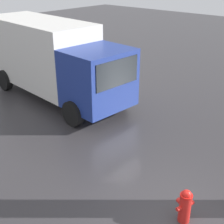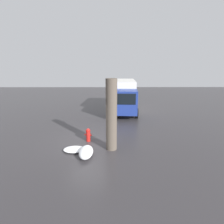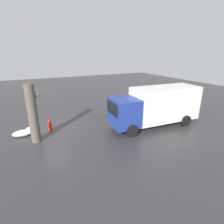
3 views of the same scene
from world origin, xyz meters
TOP-DOWN VIEW (x-y plane):
  - ground_plane at (0.00, 0.00)m, footprint 60.00×60.00m
  - fire_hydrant at (0.00, -0.00)m, footprint 0.37×0.46m
  - tree_trunk at (-1.05, -1.41)m, footprint 0.91×0.60m
  - delivery_truck at (7.83, -2.75)m, footprint 7.41×2.91m
  - snow_pile_by_hydrant at (-1.31, 0.60)m, footprint 0.83×1.19m
  - snow_pile_curbside at (-1.86, -0.11)m, footprint 1.39×0.71m

SIDE VIEW (x-z plane):
  - ground_plane at x=0.00m, z-range 0.00..0.00m
  - snow_pile_by_hydrant at x=-1.31m, z-range 0.00..0.18m
  - snow_pile_curbside at x=-1.86m, z-range 0.00..0.43m
  - fire_hydrant at x=0.00m, z-range 0.01..0.82m
  - delivery_truck at x=7.83m, z-range 0.14..3.22m
  - tree_trunk at x=-1.05m, z-range 0.02..3.88m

